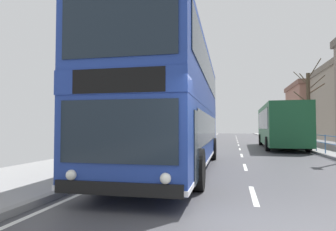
% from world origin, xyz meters
% --- Properties ---
extents(ground, '(15.80, 140.00, 0.20)m').
position_xyz_m(ground, '(-0.72, -0.00, 0.04)').
color(ground, '#45454A').
extents(double_decker_bus_main, '(2.91, 11.33, 4.41)m').
position_xyz_m(double_decker_bus_main, '(-2.59, 6.13, 2.31)').
color(double_decker_bus_main, navy).
rests_on(double_decker_bus_main, ground).
extents(background_bus_far_lane, '(2.90, 10.55, 3.16)m').
position_xyz_m(background_bus_far_lane, '(3.03, 18.86, 1.72)').
color(background_bus_far_lane, '#19512D').
rests_on(background_bus_far_lane, ground).
extents(bare_tree_far_00, '(3.08, 1.89, 7.57)m').
position_xyz_m(bare_tree_far_00, '(6.27, 23.98, 3.61)').
color(bare_tree_far_00, '#4C3D2D').
rests_on(bare_tree_far_00, ground).
extents(background_building_01, '(11.07, 11.92, 8.57)m').
position_xyz_m(background_building_01, '(14.26, 46.08, 4.31)').
color(background_building_01, '#936656').
rests_on(background_building_01, ground).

